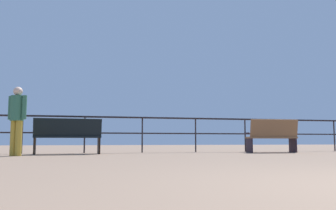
# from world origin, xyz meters

# --- Properties ---
(pier_railing) EXTENTS (22.34, 0.05, 1.09)m
(pier_railing) POSITION_xyz_m (-0.00, 8.91, 0.79)
(pier_railing) COLOR black
(pier_railing) RESTS_ON ground_plane
(bench_near_left) EXTENTS (1.75, 0.72, 0.94)m
(bench_near_left) POSITION_xyz_m (-3.02, 7.98, 0.53)
(bench_near_left) COLOR black
(bench_near_left) RESTS_ON ground_plane
(bench_near_right) EXTENTS (1.55, 0.79, 1.00)m
(bench_near_right) POSITION_xyz_m (3.02, 7.98, 0.54)
(bench_near_right) COLOR brown
(bench_near_right) RESTS_ON ground_plane
(person_by_bench) EXTENTS (0.45, 0.35, 1.64)m
(person_by_bench) POSITION_xyz_m (-4.17, 7.22, 0.94)
(person_by_bench) COLOR #B4922E
(person_by_bench) RESTS_ON ground_plane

